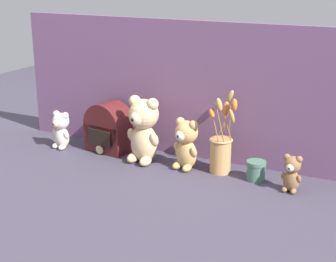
% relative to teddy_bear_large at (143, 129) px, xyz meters
% --- Properties ---
extents(ground_plane, '(4.00, 4.00, 0.00)m').
position_rel_teddy_bear_large_xyz_m(ground_plane, '(0.11, -0.01, -0.15)').
color(ground_plane, '#3D3847').
extents(backdrop_wall, '(1.59, 0.02, 0.59)m').
position_rel_teddy_bear_large_xyz_m(backdrop_wall, '(0.11, 0.16, 0.14)').
color(backdrop_wall, '#704C70').
rests_on(backdrop_wall, ground).
extents(teddy_bear_large, '(0.16, 0.14, 0.28)m').
position_rel_teddy_bear_large_xyz_m(teddy_bear_large, '(0.00, 0.00, 0.00)').
color(teddy_bear_large, '#DBBC84').
rests_on(teddy_bear_large, ground).
extents(teddy_bear_medium, '(0.12, 0.11, 0.21)m').
position_rel_teddy_bear_large_xyz_m(teddy_bear_medium, '(0.19, 0.01, -0.04)').
color(teddy_bear_medium, tan).
rests_on(teddy_bear_medium, ground).
extents(teddy_bear_small, '(0.10, 0.09, 0.17)m').
position_rel_teddy_bear_large_xyz_m(teddy_bear_small, '(-0.42, -0.01, -0.06)').
color(teddy_bear_small, beige).
rests_on(teddy_bear_small, ground).
extents(teddy_bear_tiny, '(0.08, 0.07, 0.14)m').
position_rel_teddy_bear_large_xyz_m(teddy_bear_tiny, '(0.63, -0.02, -0.07)').
color(teddy_bear_tiny, olive).
rests_on(teddy_bear_tiny, ground).
extents(flower_vase, '(0.11, 0.16, 0.33)m').
position_rel_teddy_bear_large_xyz_m(flower_vase, '(0.33, 0.04, -0.05)').
color(flower_vase, tan).
rests_on(flower_vase, ground).
extents(vintage_radio, '(0.21, 0.15, 0.22)m').
position_rel_teddy_bear_large_xyz_m(vintage_radio, '(-0.21, 0.06, -0.05)').
color(vintage_radio, '#4C1919').
rests_on(vintage_radio, ground).
extents(decorative_tin_tall, '(0.08, 0.08, 0.08)m').
position_rel_teddy_bear_large_xyz_m(decorative_tin_tall, '(0.49, 0.02, -0.11)').
color(decorative_tin_tall, '#47705B').
rests_on(decorative_tin_tall, ground).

